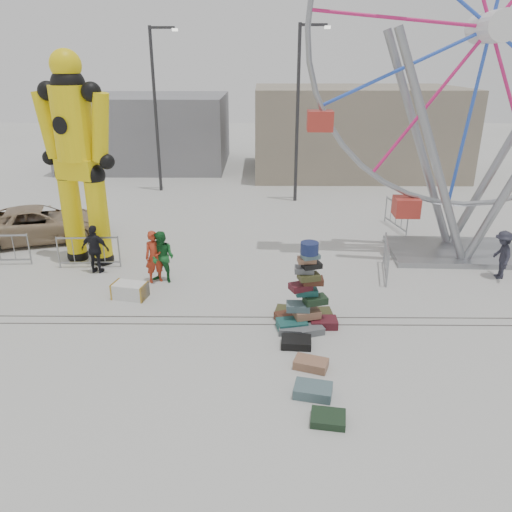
{
  "coord_description": "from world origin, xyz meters",
  "views": [
    {
      "loc": [
        1.3,
        -10.94,
        6.51
      ],
      "look_at": [
        1.18,
        2.01,
        1.38
      ],
      "focal_mm": 35.0,
      "sensor_mm": 36.0,
      "label": 1
    }
  ],
  "objects_px": {
    "crash_test_dummy": "(77,153)",
    "ferris_wheel": "(486,61)",
    "barricade_wheel_front": "(386,259)",
    "pedestrian_green": "(162,257)",
    "parked_suv": "(40,224)",
    "barricade_dummy_c": "(89,252)",
    "pedestrian_black": "(95,249)",
    "suitcase_tower": "(306,302)",
    "steamer_trunk": "(130,291)",
    "pedestrian_grey": "(502,255)",
    "lamp_post_right": "(300,106)",
    "lamp_post_left": "(157,103)",
    "pedestrian_red": "(155,257)",
    "barricade_wheel_back": "(396,216)"
  },
  "relations": [
    {
      "from": "barricade_dummy_c",
      "to": "barricade_wheel_front",
      "type": "distance_m",
      "value": 9.75
    },
    {
      "from": "pedestrian_green",
      "to": "barricade_dummy_c",
      "type": "bearing_deg",
      "value": 177.7
    },
    {
      "from": "lamp_post_right",
      "to": "pedestrian_black",
      "type": "distance_m",
      "value": 12.03
    },
    {
      "from": "lamp_post_right",
      "to": "suitcase_tower",
      "type": "height_order",
      "value": "lamp_post_right"
    },
    {
      "from": "suitcase_tower",
      "to": "barricade_wheel_front",
      "type": "xyz_separation_m",
      "value": [
        2.84,
        3.3,
        -0.1
      ]
    },
    {
      "from": "lamp_post_right",
      "to": "barricade_wheel_front",
      "type": "height_order",
      "value": "lamp_post_right"
    },
    {
      "from": "parked_suv",
      "to": "pedestrian_green",
      "type": "bearing_deg",
      "value": -142.38
    },
    {
      "from": "barricade_dummy_c",
      "to": "barricade_wheel_front",
      "type": "height_order",
      "value": "same"
    },
    {
      "from": "steamer_trunk",
      "to": "pedestrian_black",
      "type": "xyz_separation_m",
      "value": [
        -1.53,
        1.86,
        0.58
      ]
    },
    {
      "from": "pedestrian_grey",
      "to": "parked_suv",
      "type": "distance_m",
      "value": 16.38
    },
    {
      "from": "steamer_trunk",
      "to": "pedestrian_red",
      "type": "bearing_deg",
      "value": 78.03
    },
    {
      "from": "crash_test_dummy",
      "to": "steamer_trunk",
      "type": "distance_m",
      "value": 4.97
    },
    {
      "from": "pedestrian_black",
      "to": "steamer_trunk",
      "type": "bearing_deg",
      "value": 139.81
    },
    {
      "from": "pedestrian_grey",
      "to": "barricade_wheel_back",
      "type": "bearing_deg",
      "value": -151.68
    },
    {
      "from": "pedestrian_grey",
      "to": "parked_suv",
      "type": "relative_size",
      "value": 0.32
    },
    {
      "from": "steamer_trunk",
      "to": "suitcase_tower",
      "type": "bearing_deg",
      "value": -4.62
    },
    {
      "from": "ferris_wheel",
      "to": "barricade_wheel_front",
      "type": "xyz_separation_m",
      "value": [
        -2.95,
        -1.82,
        -5.9
      ]
    },
    {
      "from": "suitcase_tower",
      "to": "crash_test_dummy",
      "type": "xyz_separation_m",
      "value": [
        -7.08,
        4.4,
        3.06
      ]
    },
    {
      "from": "steamer_trunk",
      "to": "ferris_wheel",
      "type": "bearing_deg",
      "value": 30.81
    },
    {
      "from": "barricade_dummy_c",
      "to": "pedestrian_black",
      "type": "relative_size",
      "value": 1.24
    },
    {
      "from": "barricade_wheel_front",
      "to": "parked_suv",
      "type": "distance_m",
      "value": 12.85
    },
    {
      "from": "crash_test_dummy",
      "to": "pedestrian_grey",
      "type": "distance_m",
      "value": 13.86
    },
    {
      "from": "crash_test_dummy",
      "to": "pedestrian_green",
      "type": "height_order",
      "value": "crash_test_dummy"
    },
    {
      "from": "lamp_post_right",
      "to": "steamer_trunk",
      "type": "bearing_deg",
      "value": -117.3
    },
    {
      "from": "lamp_post_left",
      "to": "suitcase_tower",
      "type": "height_order",
      "value": "lamp_post_left"
    },
    {
      "from": "pedestrian_red",
      "to": "pedestrian_black",
      "type": "xyz_separation_m",
      "value": [
        -2.06,
        0.69,
        -0.02
      ]
    },
    {
      "from": "ferris_wheel",
      "to": "parked_suv",
      "type": "distance_m",
      "value": 16.51
    },
    {
      "from": "pedestrian_grey",
      "to": "ferris_wheel",
      "type": "bearing_deg",
      "value": -157.36
    },
    {
      "from": "crash_test_dummy",
      "to": "ferris_wheel",
      "type": "height_order",
      "value": "ferris_wheel"
    },
    {
      "from": "crash_test_dummy",
      "to": "barricade_dummy_c",
      "type": "distance_m",
      "value": 3.22
    },
    {
      "from": "pedestrian_red",
      "to": "suitcase_tower",
      "type": "bearing_deg",
      "value": -56.9
    },
    {
      "from": "crash_test_dummy",
      "to": "pedestrian_green",
      "type": "distance_m",
      "value": 4.41
    },
    {
      "from": "pedestrian_black",
      "to": "parked_suv",
      "type": "relative_size",
      "value": 0.33
    },
    {
      "from": "pedestrian_red",
      "to": "ferris_wheel",
      "type": "bearing_deg",
      "value": -12.47
    },
    {
      "from": "pedestrian_black",
      "to": "pedestrian_red",
      "type": "bearing_deg",
      "value": 171.92
    },
    {
      "from": "lamp_post_right",
      "to": "pedestrian_green",
      "type": "relative_size",
      "value": 4.89
    },
    {
      "from": "crash_test_dummy",
      "to": "pedestrian_grey",
      "type": "xyz_separation_m",
      "value": [
        13.49,
        -1.3,
        -2.93
      ]
    },
    {
      "from": "suitcase_tower",
      "to": "steamer_trunk",
      "type": "relative_size",
      "value": 2.39
    },
    {
      "from": "lamp_post_right",
      "to": "barricade_dummy_c",
      "type": "height_order",
      "value": "lamp_post_right"
    },
    {
      "from": "ferris_wheel",
      "to": "pedestrian_black",
      "type": "height_order",
      "value": "ferris_wheel"
    },
    {
      "from": "steamer_trunk",
      "to": "lamp_post_left",
      "type": "bearing_deg",
      "value": 108.62
    },
    {
      "from": "steamer_trunk",
      "to": "pedestrian_grey",
      "type": "bearing_deg",
      "value": 20.19
    },
    {
      "from": "lamp_post_left",
      "to": "crash_test_dummy",
      "type": "distance_m",
      "value": 10.02
    },
    {
      "from": "ferris_wheel",
      "to": "barricade_wheel_front",
      "type": "relative_size",
      "value": 6.55
    },
    {
      "from": "crash_test_dummy",
      "to": "pedestrian_red",
      "type": "relative_size",
      "value": 4.25
    },
    {
      "from": "lamp_post_left",
      "to": "pedestrian_green",
      "type": "xyz_separation_m",
      "value": [
        2.18,
        -11.69,
        -3.66
      ]
    },
    {
      "from": "parked_suv",
      "to": "steamer_trunk",
      "type": "bearing_deg",
      "value": -154.24
    },
    {
      "from": "barricade_wheel_front",
      "to": "pedestrian_green",
      "type": "height_order",
      "value": "pedestrian_green"
    },
    {
      "from": "ferris_wheel",
      "to": "pedestrian_grey",
      "type": "distance_m",
      "value": 6.06
    },
    {
      "from": "pedestrian_grey",
      "to": "suitcase_tower",
      "type": "bearing_deg",
      "value": -58.56
    }
  ]
}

